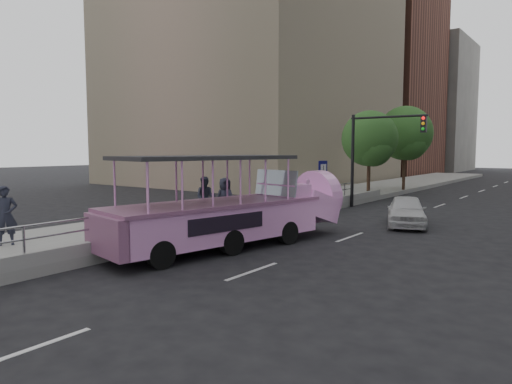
{
  "coord_description": "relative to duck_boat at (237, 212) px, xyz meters",
  "views": [
    {
      "loc": [
        8.23,
        -11.48,
        3.24
      ],
      "look_at": [
        -1.33,
        1.27,
        1.76
      ],
      "focal_mm": 32.0,
      "sensor_mm": 36.0,
      "label": 1
    }
  ],
  "objects": [
    {
      "name": "ground",
      "position": [
        1.43,
        -0.36,
        -1.13
      ],
      "size": [
        160.0,
        160.0,
        0.0
      ],
      "primitive_type": "plane",
      "color": "black"
    },
    {
      "name": "traffic_signal",
      "position": [
        -0.28,
        12.14,
        2.36
      ],
      "size": [
        4.2,
        0.32,
        5.2
      ],
      "color": "black",
      "rests_on": "ground"
    },
    {
      "name": "street_tree_far",
      "position": [
        -1.67,
        21.57,
        3.17
      ],
      "size": [
        3.97,
        3.97,
        6.45
      ],
      "color": "#311E16",
      "rests_on": "ground"
    },
    {
      "name": "street_tree_near",
      "position": [
        -1.87,
        15.57,
        2.68
      ],
      "size": [
        3.52,
        3.52,
        5.72
      ],
      "color": "#311E16",
      "rests_on": "ground"
    },
    {
      "name": "pedestrian_near",
      "position": [
        -4.88,
        -5.33,
        0.09
      ],
      "size": [
        0.69,
        0.8,
        1.84
      ],
      "primitive_type": "imported",
      "rotation": [
        0.0,
        0.0,
        1.13
      ],
      "color": "#202330",
      "rests_on": "sidewalk"
    },
    {
      "name": "midrise_stone_b",
      "position": [
        -14.57,
        63.64,
        8.87
      ],
      "size": [
        16.0,
        14.0,
        20.0
      ],
      "primitive_type": "cube",
      "color": "gray",
      "rests_on": "ground"
    },
    {
      "name": "pedestrian_far",
      "position": [
        -2.62,
        2.39,
        0.06
      ],
      "size": [
        0.8,
        1.01,
        1.8
      ],
      "primitive_type": "imported",
      "rotation": [
        0.0,
        0.0,
        1.27
      ],
      "color": "#202330",
      "rests_on": "sidewalk"
    },
    {
      "name": "pedestrian_mid",
      "position": [
        -3.67,
        2.35,
        0.07
      ],
      "size": [
        1.11,
        1.05,
        1.81
      ],
      "primitive_type": "imported",
      "rotation": [
        0.0,
        0.0,
        0.58
      ],
      "color": "#202330",
      "rests_on": "sidewalk"
    },
    {
      "name": "sidewalk",
      "position": [
        -4.32,
        9.64,
        -0.98
      ],
      "size": [
        5.5,
        80.0,
        0.3
      ],
      "primitive_type": "cube",
      "color": "#9B9B96",
      "rests_on": "ground"
    },
    {
      "name": "car",
      "position": [
        3.23,
        7.46,
        -0.48
      ],
      "size": [
        2.78,
        4.11,
        1.3
      ],
      "primitive_type": "imported",
      "rotation": [
        0.0,
        0.0,
        0.36
      ],
      "color": "silver",
      "rests_on": "ground"
    },
    {
      "name": "parking_sign",
      "position": [
        -1.57,
        8.85,
        0.56
      ],
      "size": [
        0.2,
        0.59,
        2.69
      ],
      "color": "black",
      "rests_on": "ground"
    },
    {
      "name": "kerb_wall",
      "position": [
        -1.69,
        1.64,
        -0.65
      ],
      "size": [
        0.24,
        30.0,
        0.36
      ],
      "primitive_type": "cube",
      "color": "#9F9E9A",
      "rests_on": "sidewalk"
    },
    {
      "name": "midrise_brick",
      "position": [
        -16.57,
        47.64,
        11.87
      ],
      "size": [
        18.0,
        16.0,
        26.0
      ],
      "primitive_type": "cube",
      "color": "brown",
      "rests_on": "ground"
    },
    {
      "name": "duck_boat",
      "position": [
        0.0,
        0.0,
        0.0
      ],
      "size": [
        3.93,
        9.45,
        3.06
      ],
      "color": "black",
      "rests_on": "ground"
    },
    {
      "name": "guardrail",
      "position": [
        -1.69,
        1.64,
        0.01
      ],
      "size": [
        0.07,
        22.0,
        0.71
      ],
      "color": "#ABACB0",
      "rests_on": "kerb_wall"
    }
  ]
}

